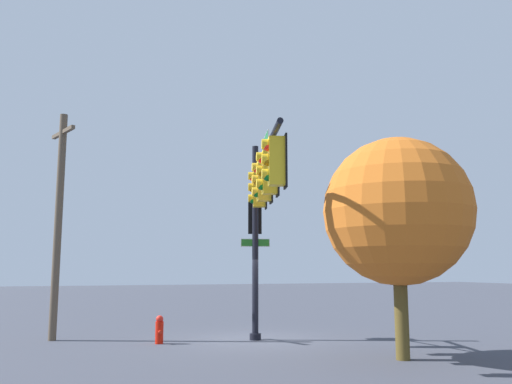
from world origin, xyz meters
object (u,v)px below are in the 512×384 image
at_px(utility_pole, 58,219).
at_px(fire_hydrant, 159,330).
at_px(signal_pole_assembly, 261,197).
at_px(tree_near, 397,212).

xyz_separation_m(utility_pole, fire_hydrant, (1.89, 3.00, -3.39)).
bearing_deg(signal_pole_assembly, fire_hydrant, -133.27).
height_order(fire_hydrant, tree_near, tree_near).
distance_m(signal_pole_assembly, utility_pole, 6.81).
bearing_deg(utility_pole, fire_hydrant, 57.82).
height_order(utility_pole, tree_near, utility_pole).
bearing_deg(fire_hydrant, signal_pole_assembly, 46.73).
relative_size(fire_hydrant, tree_near, 0.15).
height_order(utility_pole, fire_hydrant, utility_pole).
bearing_deg(utility_pole, tree_near, 49.94).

